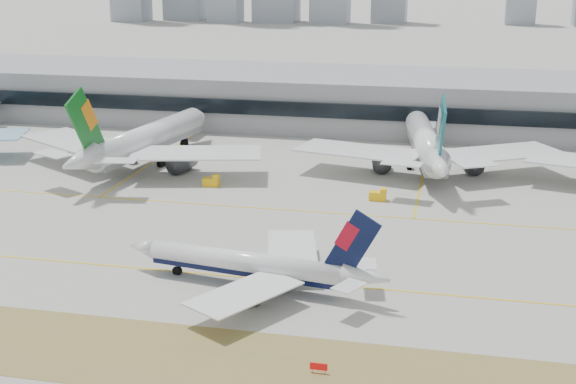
% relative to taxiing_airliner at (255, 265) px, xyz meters
% --- Properties ---
extents(ground, '(3000.00, 3000.00, 0.00)m').
position_rel_taxiing_airliner_xyz_m(ground, '(-0.11, 8.11, -3.52)').
color(ground, '#99968F').
rests_on(ground, ground).
extents(taxiing_airliner, '(43.32, 37.31, 14.58)m').
position_rel_taxiing_airliner_xyz_m(taxiing_airliner, '(0.00, 0.00, 0.00)').
color(taxiing_airliner, white).
rests_on(taxiing_airliner, ground).
extents(widebody_eva, '(63.92, 63.18, 23.05)m').
position_rel_taxiing_airliner_xyz_m(widebody_eva, '(-44.07, 63.90, 2.61)').
color(widebody_eva, white).
rests_on(widebody_eva, ground).
extents(widebody_cathay, '(61.94, 61.25, 22.35)m').
position_rel_taxiing_airliner_xyz_m(widebody_cathay, '(22.05, 74.57, 2.43)').
color(widebody_cathay, white).
rests_on(widebody_cathay, ground).
extents(terminal, '(280.00, 43.10, 15.00)m').
position_rel_taxiing_airliner_xyz_m(terminal, '(-0.11, 122.95, 3.99)').
color(terminal, gray).
rests_on(terminal, ground).
extents(hold_sign_right, '(2.20, 0.15, 1.35)m').
position_rel_taxiing_airliner_xyz_m(hold_sign_right, '(14.29, -23.89, -2.64)').
color(hold_sign_right, red).
rests_on(hold_sign_right, ground).
extents(gse_c, '(3.55, 2.00, 2.60)m').
position_rel_taxiing_airliner_xyz_m(gse_c, '(13.69, 48.62, -2.47)').
color(gse_c, yellow).
rests_on(gse_c, ground).
extents(gse_b, '(3.55, 2.00, 2.60)m').
position_rel_taxiing_airliner_xyz_m(gse_b, '(-23.19, 51.14, -2.47)').
color(gse_b, yellow).
rests_on(gse_b, ground).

